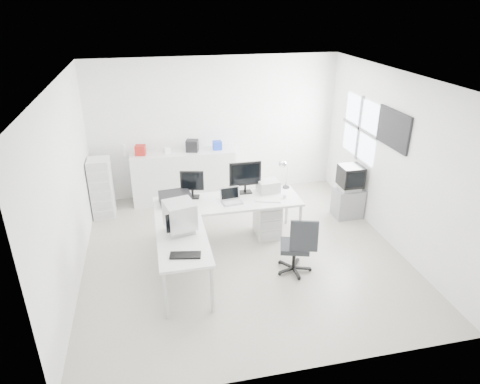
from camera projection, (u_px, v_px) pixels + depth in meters
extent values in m
cube|color=beige|center=(243.00, 252.00, 7.00)|extent=(5.00, 5.00, 0.01)
cube|color=white|center=(243.00, 78.00, 5.82)|extent=(5.00, 5.00, 0.01)
cube|color=white|center=(216.00, 128.00, 8.63)|extent=(5.00, 0.02, 2.80)
cube|color=white|center=(67.00, 188.00, 5.92)|extent=(0.02, 5.00, 2.80)
cube|color=white|center=(394.00, 161.00, 6.90)|extent=(0.02, 5.00, 2.80)
cube|color=silver|center=(267.00, 219.00, 7.41)|extent=(0.40, 0.50, 0.60)
cube|color=black|center=(175.00, 198.00, 6.93)|extent=(0.53, 0.43, 0.17)
cube|color=silver|center=(268.00, 200.00, 7.03)|extent=(0.43, 0.25, 0.02)
sphere|color=silver|center=(285.00, 196.00, 7.12)|extent=(0.07, 0.07, 0.07)
cube|color=#B3B3B3|center=(268.00, 186.00, 7.34)|extent=(0.38, 0.33, 0.20)
cube|color=black|center=(185.00, 255.00, 5.54)|extent=(0.42, 0.23, 0.03)
cube|color=slate|center=(348.00, 203.00, 8.06)|extent=(0.50, 0.41, 0.55)
cube|color=silver|center=(184.00, 176.00, 8.63)|extent=(2.05, 0.51, 1.02)
cube|color=#A91D18|center=(140.00, 150.00, 8.22)|extent=(0.22, 0.20, 0.19)
cube|color=silver|center=(167.00, 150.00, 8.33)|extent=(0.15, 0.14, 0.12)
cube|color=black|center=(192.00, 146.00, 8.41)|extent=(0.28, 0.26, 0.23)
cube|color=#1A38B9|center=(217.00, 145.00, 8.52)|extent=(0.17, 0.15, 0.17)
cylinder|color=silver|center=(124.00, 150.00, 8.19)|extent=(0.07, 0.07, 0.22)
cube|color=silver|center=(102.00, 188.00, 7.96)|extent=(0.39, 0.47, 1.12)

